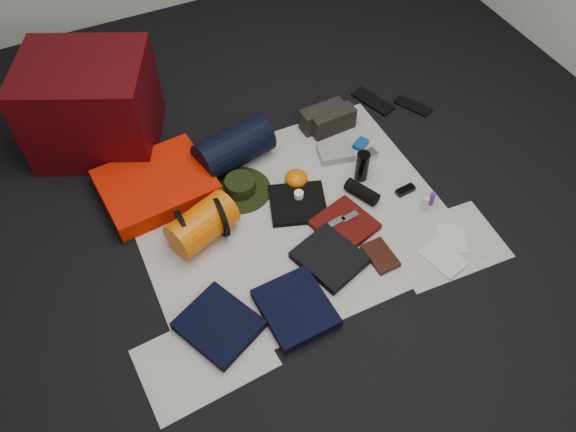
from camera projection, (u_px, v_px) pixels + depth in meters
name	position (u px, v px, depth m)	size (l,w,h in m)	color
floor	(292.00, 220.00, 3.03)	(4.50, 4.50, 0.02)	black
newspaper_mat	(292.00, 218.00, 3.02)	(1.60, 1.30, 0.01)	silver
newspaper_sheet_front_left	(205.00, 358.00, 2.53)	(0.58, 0.40, 0.00)	silver
newspaper_sheet_front_right	(446.00, 245.00, 2.92)	(0.58, 0.40, 0.00)	silver
red_cabinet	(91.00, 106.00, 3.17)	(0.68, 0.57, 0.57)	#460508
sleeping_pad	(156.00, 185.00, 3.10)	(0.59, 0.48, 0.11)	red
stuff_sack	(202.00, 224.00, 2.87)	(0.20, 0.20, 0.35)	#DD5B03
sack_strap_left	(183.00, 230.00, 2.84)	(0.22, 0.22, 0.03)	black
sack_strap_right	(220.00, 217.00, 2.89)	(0.22, 0.22, 0.03)	black
navy_duffel	(234.00, 147.00, 3.19)	(0.23, 0.23, 0.44)	black
boonie_brim	(241.00, 190.00, 3.14)	(0.34, 0.34, 0.01)	black
boonie_crown	(240.00, 185.00, 3.11)	(0.17, 0.17, 0.07)	black
hiking_boot_left	(323.00, 117.00, 3.41)	(0.28, 0.11, 0.14)	black
hiking_boot_right	(333.00, 121.00, 3.39)	(0.28, 0.10, 0.14)	black
flip_flop_left	(373.00, 101.00, 3.60)	(0.11, 0.28, 0.02)	black
flip_flop_right	(413.00, 106.00, 3.58)	(0.09, 0.24, 0.01)	black
trousers_navy_a	(219.00, 325.00, 2.60)	(0.30, 0.34, 0.05)	black
trousers_navy_b	(296.00, 308.00, 2.65)	(0.31, 0.35, 0.05)	black
trousers_charcoal	(330.00, 258.00, 2.83)	(0.27, 0.31, 0.05)	black
black_tshirt	(298.00, 203.00, 3.06)	(0.30, 0.28, 0.03)	black
red_shirt	(345.00, 225.00, 2.97)	(0.28, 0.28, 0.04)	#4C0B08
orange_stuff_sack	(296.00, 178.00, 3.14)	(0.13, 0.13, 0.08)	#DD5B03
first_aid_pouch	(335.00, 152.00, 3.29)	(0.20, 0.15, 0.05)	gray
water_bottle	(362.00, 166.00, 3.13)	(0.07, 0.07, 0.19)	black
speaker	(362.00, 192.00, 3.09)	(0.08, 0.08, 0.20)	black
compact_camera	(368.00, 156.00, 3.28)	(0.11, 0.06, 0.04)	#B3B4B8
cyan_case	(361.00, 144.00, 3.35)	(0.10, 0.06, 0.03)	navy
toiletry_purple	(432.00, 199.00, 3.05)	(0.03, 0.03, 0.09)	#582577
toiletry_clear	(425.00, 204.00, 3.02)	(0.03, 0.03, 0.10)	#BBC0BB
paperback_book	(380.00, 256.00, 2.85)	(0.12, 0.19, 0.03)	black
map_booklet	(443.00, 258.00, 2.86)	(0.15, 0.22, 0.01)	beige
map_printout	(451.00, 238.00, 2.94)	(0.14, 0.18, 0.01)	beige
sunglasses	(405.00, 190.00, 3.12)	(0.11, 0.04, 0.03)	black
key_cluster	(223.00, 351.00, 2.54)	(0.07, 0.07, 0.01)	#B3B4B8
tape_roll	(299.00, 195.00, 3.06)	(0.05, 0.05, 0.04)	white
energy_bar_a	(337.00, 222.00, 2.95)	(0.10, 0.04, 0.01)	#B3B4B8
energy_bar_b	(350.00, 217.00, 2.97)	(0.10, 0.04, 0.01)	#B3B4B8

